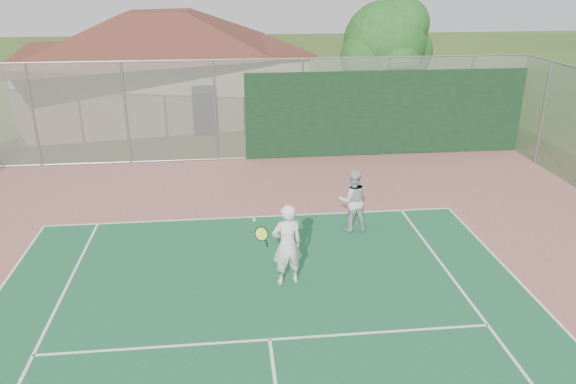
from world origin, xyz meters
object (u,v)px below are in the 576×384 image
object	(u,v)px
clubhouse	(161,53)
bleachers	(70,123)
player_grey_back	(353,201)
tree	(387,46)
player_white_front	(287,245)

from	to	relation	value
clubhouse	bleachers	world-z (taller)	clubhouse
clubhouse	bleachers	size ratio (longest dim) A/B	4.31
clubhouse	player_grey_back	world-z (taller)	clubhouse
bleachers	player_grey_back	size ratio (longest dim) A/B	2.02
tree	player_white_front	distance (m)	12.84
clubhouse	player_grey_back	xyz separation A→B (m)	(5.94, -13.38, -1.99)
tree	player_grey_back	size ratio (longest dim) A/B	3.32
player_white_front	player_grey_back	xyz separation A→B (m)	(1.94, 2.46, -0.10)
player_white_front	tree	bearing A→B (deg)	-126.59
clubhouse	tree	size ratio (longest dim) A/B	2.62
bleachers	player_grey_back	distance (m)	13.68
clubhouse	tree	world-z (taller)	clubhouse
clubhouse	bleachers	distance (m)	5.35
clubhouse	player_grey_back	size ratio (longest dim) A/B	8.70
clubhouse	player_white_front	xyz separation A→B (m)	(3.99, -15.84, -1.89)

